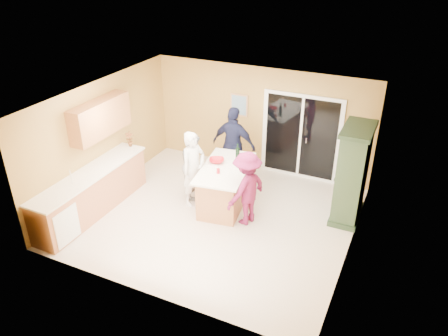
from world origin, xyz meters
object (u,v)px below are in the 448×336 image
at_px(kitchen_island, 225,187).
at_px(woman_white, 194,169).
at_px(green_hutch, 352,175).
at_px(woman_navy, 234,145).
at_px(woman_grey, 194,165).
at_px(woman_magenta, 247,189).

height_order(kitchen_island, woman_white, woman_white).
distance_m(kitchen_island, green_hutch, 2.66).
relative_size(green_hutch, woman_white, 1.20).
distance_m(kitchen_island, woman_navy, 1.25).
distance_m(green_hutch, woman_navy, 2.84).
xyz_separation_m(woman_white, woman_navy, (0.35, 1.33, 0.08)).
xyz_separation_m(kitchen_island, woman_grey, (-0.82, 0.13, 0.30)).
bearing_deg(woman_navy, woman_grey, 64.24).
xyz_separation_m(kitchen_island, green_hutch, (2.51, 0.66, 0.55)).
relative_size(woman_navy, woman_magenta, 1.17).
bearing_deg(woman_grey, woman_navy, -54.28).
distance_m(woman_white, woman_magenta, 1.32).
height_order(kitchen_island, woman_navy, woman_navy).
bearing_deg(woman_grey, green_hutch, -106.88).
bearing_deg(woman_magenta, green_hutch, 138.42).
distance_m(kitchen_island, woman_grey, 0.89).
xyz_separation_m(woman_navy, woman_magenta, (0.95, -1.52, -0.14)).
height_order(kitchen_island, green_hutch, green_hutch).
bearing_deg(kitchen_island, woman_white, -170.04).
bearing_deg(woman_white, woman_magenta, -79.84).
bearing_deg(green_hutch, woman_magenta, -150.01).
bearing_deg(woman_magenta, kitchen_island, -103.07).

